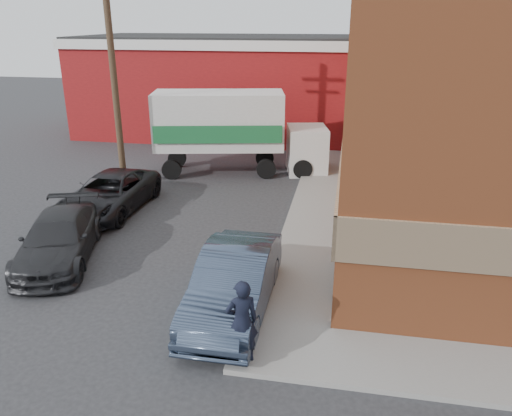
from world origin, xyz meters
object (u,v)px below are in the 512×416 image
at_px(sedan, 234,282).
at_px(suv_a, 110,193).
at_px(suv_b, 59,239).
at_px(box_truck, 235,127).
at_px(utility_pole, 113,68).
at_px(warehouse, 222,85).
at_px(man, 242,321).

bearing_deg(sedan, suv_a, 136.44).
bearing_deg(suv_a, suv_b, -84.07).
relative_size(suv_b, box_truck, 0.60).
bearing_deg(utility_pole, box_truck, 32.26).
height_order(utility_pole, sedan, utility_pole).
relative_size(suv_a, suv_b, 1.06).
height_order(suv_b, box_truck, box_truck).
height_order(warehouse, suv_b, warehouse).
height_order(sedan, box_truck, box_truck).
bearing_deg(suv_b, utility_pole, 82.33).
bearing_deg(suv_b, warehouse, 71.52).
distance_m(suv_a, box_truck, 6.63).
distance_m(suv_a, suv_b, 3.91).
xyz_separation_m(utility_pole, box_truck, (4.18, 2.64, -2.68)).
xyz_separation_m(man, box_truck, (-3.12, 13.06, 1.05)).
bearing_deg(warehouse, man, -74.85).
height_order(suv_a, box_truck, box_truck).
height_order(utility_pole, suv_b, utility_pole).
height_order(warehouse, man, warehouse).
bearing_deg(man, sedan, -97.49).
bearing_deg(man, suv_b, -55.35).
relative_size(utility_pole, suv_b, 1.98).
bearing_deg(utility_pole, suv_b, -80.26).
bearing_deg(box_truck, warehouse, 95.94).
relative_size(warehouse, box_truck, 2.16).
bearing_deg(box_truck, suv_b, -119.56).
height_order(utility_pole, box_truck, utility_pole).
bearing_deg(sedan, warehouse, 105.01).
relative_size(suv_a, box_truck, 0.64).
height_order(man, box_truck, box_truck).
bearing_deg(warehouse, sedan, -75.07).
height_order(man, sedan, man).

